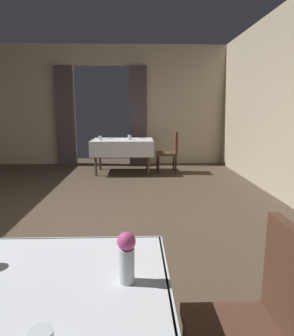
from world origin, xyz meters
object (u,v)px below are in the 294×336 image
object	(u,v)px
glass_mid_a	(100,138)
plate_mid_b	(108,138)
flower_vase_near	(127,256)
dining_table_mid	(123,144)
glass_mid_c	(130,137)
plate_mid_d	(141,138)
chair_mid_right	(170,150)
dining_table_near	(8,315)
chair_near_right	(260,324)

from	to	relation	value
glass_mid_a	plate_mid_b	distance (m)	0.42
flower_vase_near	plate_mid_b	bearing A→B (deg)	96.14
dining_table_mid	glass_mid_c	bearing A→B (deg)	-34.73
dining_table_mid	glass_mid_a	size ratio (longest dim) A/B	14.81
flower_vase_near	glass_mid_c	size ratio (longest dim) A/B	1.82
plate_mid_b	plate_mid_d	world-z (taller)	same
dining_table_mid	chair_mid_right	size ratio (longest dim) A/B	1.46
dining_table_mid	glass_mid_c	world-z (taller)	glass_mid_c
plate_mid_d	flower_vase_near	bearing A→B (deg)	-91.24
glass_mid_a	dining_table_near	bearing A→B (deg)	-86.52
glass_mid_a	plate_mid_d	xyz separation A→B (m)	(0.90, 0.33, -0.04)
dining_table_near	plate_mid_d	world-z (taller)	plate_mid_d
chair_near_right	plate_mid_d	xyz separation A→B (m)	(-0.42, 5.79, 0.24)
dining_table_mid	plate_mid_d	xyz separation A→B (m)	(0.42, 0.22, 0.11)
dining_table_mid	chair_near_right	size ratio (longest dim) A/B	1.46
chair_mid_right	glass_mid_c	distance (m)	0.95
dining_table_near	plate_mid_b	world-z (taller)	plate_mid_b
chair_near_right	flower_vase_near	distance (m)	0.65
plate_mid_d	dining_table_near	bearing A→B (deg)	-95.44
dining_table_near	glass_mid_c	distance (m)	5.57
dining_table_near	flower_vase_near	distance (m)	0.48
dining_table_near	glass_mid_a	world-z (taller)	glass_mid_a
flower_vase_near	plate_mid_d	xyz separation A→B (m)	(0.13, 5.84, -0.10)
plate_mid_b	dining_table_mid	bearing A→B (deg)	-39.73
plate_mid_b	dining_table_near	bearing A→B (deg)	-88.07
chair_mid_right	flower_vase_near	world-z (taller)	flower_vase_near
glass_mid_c	dining_table_near	bearing A→B (deg)	-93.12
dining_table_mid	plate_mid_d	bearing A→B (deg)	27.71
flower_vase_near	glass_mid_a	xyz separation A→B (m)	(-0.77, 5.51, -0.06)
chair_mid_right	plate_mid_b	size ratio (longest dim) A/B	4.53
chair_mid_right	glass_mid_a	size ratio (longest dim) A/B	10.14
plate_mid_d	glass_mid_a	bearing A→B (deg)	-159.70
dining_table_mid	glass_mid_c	distance (m)	0.25
chair_mid_right	plate_mid_b	distance (m)	1.47
chair_near_right	glass_mid_c	distance (m)	5.51
chair_near_right	chair_mid_right	xyz separation A→B (m)	(0.22, 5.52, 0.00)
dining_table_mid	flower_vase_near	bearing A→B (deg)	-87.02
chair_near_right	dining_table_near	bearing A→B (deg)	-174.52
chair_near_right	glass_mid_c	bearing A→B (deg)	97.12
dining_table_mid	chair_mid_right	xyz separation A→B (m)	(1.06, -0.06, -0.13)
dining_table_near	chair_near_right	bearing A→B (deg)	5.48
dining_table_mid	plate_mid_d	size ratio (longest dim) A/B	6.85
dining_table_mid	plate_mid_d	world-z (taller)	plate_mid_d
chair_mid_right	plate_mid_b	world-z (taller)	chair_mid_right
dining_table_near	flower_vase_near	bearing A→B (deg)	5.99
flower_vase_near	plate_mid_d	size ratio (longest dim) A/B	1.01
glass_mid_c	dining_table_mid	bearing A→B (deg)	145.27
glass_mid_a	plate_mid_b	bearing A→B (deg)	70.87
dining_table_near	chair_mid_right	xyz separation A→B (m)	(1.21, 5.61, -0.14)
dining_table_mid	plate_mid_b	xyz separation A→B (m)	(-0.34, 0.28, 0.11)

